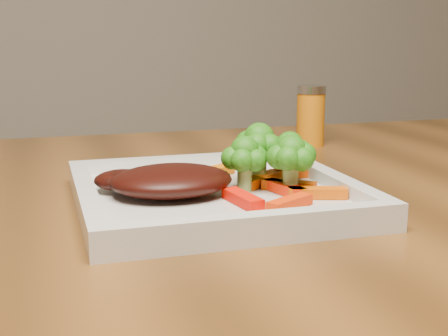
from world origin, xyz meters
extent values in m
cube|color=silver|center=(-0.34, 0.02, 0.76)|extent=(0.27, 0.27, 0.01)
ellipsoid|color=black|center=(-0.38, 0.02, 0.78)|extent=(0.12, 0.09, 0.03)
cube|color=red|center=(-0.29, -0.05, 0.77)|extent=(0.05, 0.04, 0.01)
cube|color=#CD4F03|center=(-0.25, -0.03, 0.77)|extent=(0.06, 0.03, 0.01)
cube|color=red|center=(-0.33, -0.03, 0.77)|extent=(0.02, 0.06, 0.01)
cube|color=#EA4203|center=(-0.23, 0.06, 0.77)|extent=(0.05, 0.02, 0.01)
cube|color=#E26603|center=(-0.32, 0.09, 0.77)|extent=(0.06, 0.05, 0.01)
cube|color=#D74703|center=(-0.26, 0.01, 0.77)|extent=(0.05, 0.05, 0.01)
cube|color=#EB5103|center=(-0.28, 0.04, 0.77)|extent=(0.06, 0.05, 0.01)
cylinder|color=#C46B0A|center=(-0.11, 0.30, 0.80)|extent=(0.04, 0.04, 0.09)
cube|color=#FA2404|center=(-0.27, 0.00, 0.77)|extent=(0.03, 0.06, 0.01)
camera|label=1|loc=(-0.50, -0.56, 0.92)|focal=50.00mm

